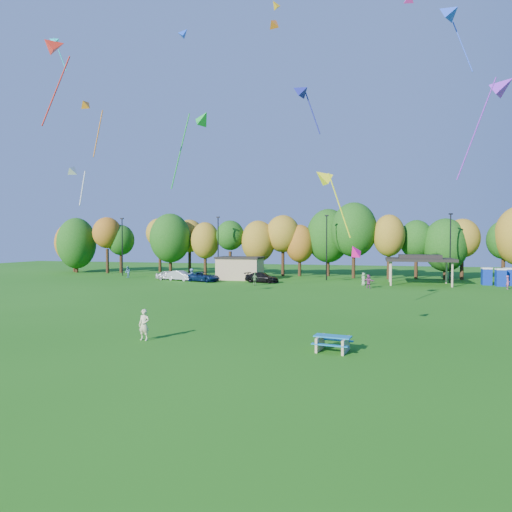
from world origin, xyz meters
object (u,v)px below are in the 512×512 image
(porta_potties, at_px, (499,277))
(car_d, at_px, (262,278))
(car_a, at_px, (170,275))
(kite_flyer, at_px, (144,325))
(car_b, at_px, (181,276))
(picnic_table, at_px, (333,342))
(car_c, at_px, (204,277))

(porta_potties, height_order, car_d, porta_potties)
(car_d, bearing_deg, car_a, 98.18)
(kite_flyer, distance_m, car_a, 39.38)
(car_d, bearing_deg, kite_flyer, -165.05)
(porta_potties, height_order, kite_flyer, porta_potties)
(car_a, relative_size, car_b, 0.93)
(picnic_table, bearing_deg, car_b, 133.01)
(picnic_table, relative_size, car_a, 0.53)
(porta_potties, relative_size, car_a, 0.98)
(car_b, bearing_deg, kite_flyer, -141.35)
(porta_potties, distance_m, car_b, 41.07)
(car_b, relative_size, car_d, 0.89)
(car_b, bearing_deg, car_c, -84.75)
(picnic_table, distance_m, car_c, 40.14)
(kite_flyer, bearing_deg, car_d, 95.95)
(picnic_table, height_order, car_d, car_d)
(porta_potties, relative_size, car_d, 0.82)
(porta_potties, bearing_deg, car_a, -175.95)
(porta_potties, height_order, picnic_table, porta_potties)
(porta_potties, distance_m, kite_flyer, 47.48)
(kite_flyer, height_order, car_b, kite_flyer)
(porta_potties, height_order, car_c, porta_potties)
(picnic_table, distance_m, car_a, 44.47)
(picnic_table, bearing_deg, car_c, 129.26)
(picnic_table, bearing_deg, porta_potties, 75.30)
(picnic_table, distance_m, car_b, 42.83)
(porta_potties, bearing_deg, picnic_table, -113.06)
(kite_flyer, relative_size, car_a, 0.46)
(car_b, height_order, car_d, car_b)
(car_d, bearing_deg, car_c, 106.00)
(kite_flyer, height_order, car_d, kite_flyer)
(car_c, distance_m, car_d, 8.00)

